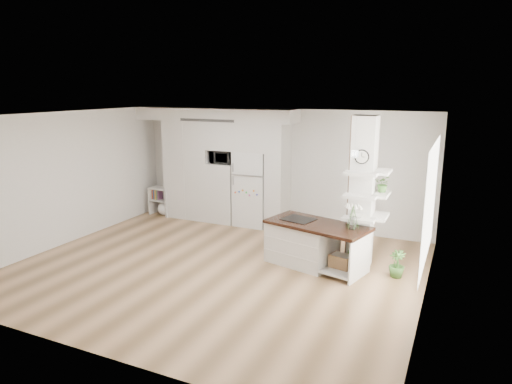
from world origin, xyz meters
TOP-DOWN VIEW (x-y plane):
  - floor at (0.00, 0.00)m, footprint 7.00×6.00m
  - room at (0.00, 0.00)m, footprint 7.04×6.04m
  - cabinet_wall at (-1.45, 2.67)m, footprint 4.00×0.71m
  - refrigerator at (-0.53, 2.68)m, footprint 0.78×0.69m
  - column at (2.38, 1.13)m, footprint 0.69×0.90m
  - window at (3.48, 0.30)m, footprint 0.00×2.40m
  - pendant_light at (1.70, 0.15)m, footprint 0.12×0.12m
  - kitchen_island at (1.43, 0.85)m, footprint 1.96×1.28m
  - bookshelf at (-2.97, 2.50)m, footprint 0.62×0.38m
  - floor_plant_a at (2.25, 0.86)m, footprint 0.29×0.26m
  - floor_plant_b at (3.00, 0.92)m, footprint 0.34×0.34m
  - microwave at (-1.27, 2.62)m, footprint 0.54×0.37m
  - shelf_plant at (2.63, 1.30)m, footprint 0.27×0.23m
  - decor_bowl at (2.30, 0.90)m, footprint 0.22×0.22m

SIDE VIEW (x-z plane):
  - floor at x=0.00m, z-range -0.01..0.01m
  - floor_plant_a at x=2.25m, z-range 0.00..0.44m
  - floor_plant_b at x=3.00m, z-range 0.00..0.47m
  - bookshelf at x=-2.97m, z-range -0.04..0.66m
  - kitchen_island at x=1.43m, z-range -0.26..1.12m
  - refrigerator at x=-0.53m, z-range 0.00..1.75m
  - decor_bowl at x=2.30m, z-range 0.98..1.03m
  - column at x=2.38m, z-range 0.00..2.70m
  - window at x=3.48m, z-range 0.30..2.70m
  - cabinet_wall at x=-1.45m, z-range 0.16..2.86m
  - shelf_plant at x=2.63m, z-range 1.38..1.67m
  - microwave at x=-1.27m, z-range 1.42..1.72m
  - room at x=0.00m, z-range 0.50..3.22m
  - pendant_light at x=1.70m, z-range 2.07..2.17m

